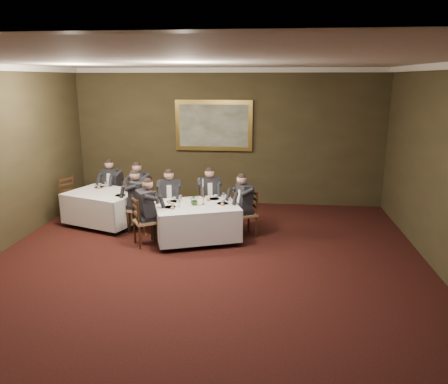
% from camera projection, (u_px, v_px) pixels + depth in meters
% --- Properties ---
extents(ground, '(10.00, 10.00, 0.00)m').
position_uv_depth(ground, '(197.00, 288.00, 6.97)').
color(ground, black).
rests_on(ground, ground).
extents(ceiling, '(8.00, 10.00, 0.10)m').
position_uv_depth(ceiling, '(193.00, 59.00, 6.08)').
color(ceiling, silver).
rests_on(ceiling, back_wall).
extents(back_wall, '(8.00, 0.10, 3.50)m').
position_uv_depth(back_wall, '(228.00, 137.00, 11.33)').
color(back_wall, '#322B19').
rests_on(back_wall, ground).
extents(crown_molding, '(8.00, 10.00, 0.12)m').
position_uv_depth(crown_molding, '(194.00, 64.00, 6.09)').
color(crown_molding, white).
rests_on(crown_molding, back_wall).
extents(table_main, '(1.98, 1.74, 0.67)m').
position_uv_depth(table_main, '(196.00, 219.00, 8.92)').
color(table_main, black).
rests_on(table_main, ground).
extents(table_second, '(1.88, 1.66, 0.67)m').
position_uv_depth(table_second, '(105.00, 206.00, 9.87)').
color(table_second, black).
rests_on(table_second, ground).
extents(chair_main_backleft, '(0.51, 0.49, 1.00)m').
position_uv_depth(chair_main_backleft, '(170.00, 216.00, 9.66)').
color(chair_main_backleft, '#94704B').
rests_on(chair_main_backleft, ground).
extents(diner_main_backleft, '(0.48, 0.54, 1.35)m').
position_uv_depth(diner_main_backleft, '(170.00, 206.00, 9.59)').
color(diner_main_backleft, black).
rests_on(diner_main_backleft, chair_main_backleft).
extents(chair_main_backright, '(0.54, 0.52, 1.00)m').
position_uv_depth(chair_main_backright, '(209.00, 213.00, 9.86)').
color(chair_main_backright, '#94704B').
rests_on(chair_main_backright, ground).
extents(diner_main_backright, '(0.52, 0.57, 1.35)m').
position_uv_depth(diner_main_backright, '(209.00, 204.00, 9.79)').
color(diner_main_backright, black).
rests_on(diner_main_backright, chair_main_backright).
extents(chair_main_endleft, '(0.59, 0.60, 1.00)m').
position_uv_depth(chair_main_endleft, '(145.00, 231.00, 8.72)').
color(chair_main_endleft, '#94704B').
rests_on(chair_main_endleft, ground).
extents(diner_main_endleft, '(0.62, 0.60, 1.35)m').
position_uv_depth(diner_main_endleft, '(145.00, 220.00, 8.67)').
color(diner_main_endleft, black).
rests_on(diner_main_endleft, chair_main_endleft).
extents(chair_main_endright, '(0.58, 0.59, 1.00)m').
position_uv_depth(chair_main_endright, '(245.00, 223.00, 9.20)').
color(chair_main_endright, '#94704B').
rests_on(chair_main_endright, ground).
extents(diner_main_endright, '(0.61, 0.58, 1.35)m').
position_uv_depth(diner_main_endright, '(245.00, 213.00, 9.13)').
color(diner_main_endright, black).
rests_on(diner_main_endright, chair_main_endright).
extents(chair_sec_backleft, '(0.53, 0.52, 1.00)m').
position_uv_depth(chair_sec_backleft, '(114.00, 202.00, 10.79)').
color(chair_sec_backleft, '#94704B').
rests_on(chair_sec_backleft, ground).
extents(diner_sec_backleft, '(0.51, 0.57, 1.35)m').
position_uv_depth(diner_sec_backleft, '(113.00, 193.00, 10.72)').
color(diner_sec_backleft, black).
rests_on(diner_sec_backleft, chair_sec_backleft).
extents(chair_sec_backright, '(0.59, 0.58, 1.00)m').
position_uv_depth(chair_sec_backright, '(142.00, 206.00, 10.43)').
color(chair_sec_backright, '#94704B').
rests_on(chair_sec_backright, ground).
extents(diner_sec_backright, '(0.58, 0.61, 1.35)m').
position_uv_depth(diner_sec_backright, '(141.00, 197.00, 10.37)').
color(diner_sec_backright, black).
rests_on(diner_sec_backright, chair_sec_backright).
extents(chair_sec_endright, '(0.50, 0.52, 1.00)m').
position_uv_depth(chair_sec_endright, '(141.00, 218.00, 9.50)').
color(chair_sec_endright, '#94704B').
rests_on(chair_sec_endright, ground).
extents(diner_sec_endright, '(0.55, 0.49, 1.35)m').
position_uv_depth(diner_sec_endright, '(140.00, 208.00, 9.44)').
color(diner_sec_endright, black).
rests_on(diner_sec_endright, chair_sec_endright).
extents(chair_sec_endleft, '(0.58, 0.59, 1.00)m').
position_uv_depth(chair_sec_endleft, '(73.00, 207.00, 10.34)').
color(chair_sec_endleft, '#94704B').
rests_on(chair_sec_endleft, ground).
extents(centerpiece, '(0.26, 0.23, 0.24)m').
position_uv_depth(centerpiece, '(195.00, 199.00, 8.77)').
color(centerpiece, '#2D5926').
rests_on(centerpiece, table_main).
extents(candlestick, '(0.08, 0.08, 0.54)m').
position_uv_depth(candlestick, '(203.00, 195.00, 8.80)').
color(candlestick, '#AD8C34').
rests_on(candlestick, table_main).
extents(place_setting_table_main, '(0.33, 0.31, 0.14)m').
position_uv_depth(place_setting_table_main, '(175.00, 200.00, 9.08)').
color(place_setting_table_main, white).
rests_on(place_setting_table_main, table_main).
extents(place_setting_table_second, '(0.33, 0.31, 0.14)m').
position_uv_depth(place_setting_table_second, '(102.00, 185.00, 10.27)').
color(place_setting_table_second, white).
rests_on(place_setting_table_second, table_second).
extents(painting, '(1.99, 0.09, 1.29)m').
position_uv_depth(painting, '(214.00, 126.00, 11.23)').
color(painting, gold).
rests_on(painting, back_wall).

